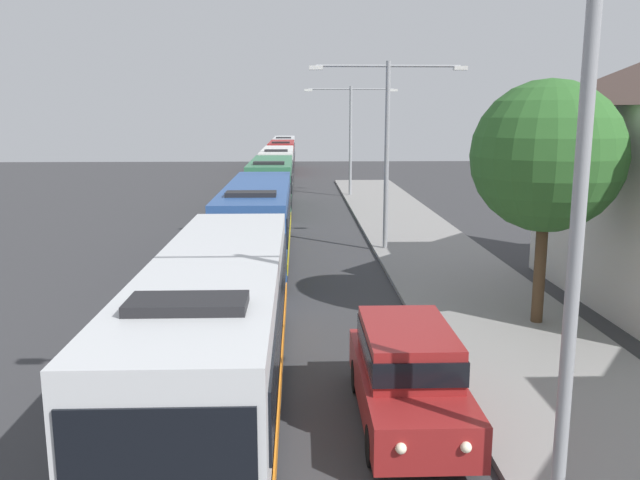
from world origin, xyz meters
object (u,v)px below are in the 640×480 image
(streetlamp_far, at_px, (351,128))
(roadside_tree, at_px, (547,157))
(bus_fourth_in_line, at_px, (278,166))
(streetlamp_near, at_px, (584,145))
(streetlamp_mid, at_px, (387,134))
(bus_tail_end, at_px, (284,148))
(white_suv, at_px, (407,371))
(bus_lead, at_px, (219,323))
(bus_rear, at_px, (282,155))
(bus_second_in_line, at_px, (258,218))
(bus_middle, at_px, (271,183))

(streetlamp_far, distance_m, roadside_tree, 29.44)
(bus_fourth_in_line, bearing_deg, streetlamp_near, -83.16)
(streetlamp_mid, height_order, streetlamp_far, streetlamp_mid)
(bus_tail_end, xyz_separation_m, white_suv, (3.70, -69.22, -0.66))
(streetlamp_near, bearing_deg, bus_fourth_in_line, 96.84)
(streetlamp_far, bearing_deg, streetlamp_near, -90.00)
(bus_lead, relative_size, streetlamp_far, 1.52)
(bus_rear, relative_size, streetlamp_near, 1.34)
(bus_lead, distance_m, streetlamp_far, 34.41)
(streetlamp_mid, bearing_deg, bus_second_in_line, -166.25)
(white_suv, bearing_deg, streetlamp_far, 87.21)
(streetlamp_far, bearing_deg, bus_second_in_line, -104.87)
(bus_tail_end, bearing_deg, streetlamp_far, -81.06)
(streetlamp_near, relative_size, streetlamp_far, 1.14)
(bus_tail_end, bearing_deg, streetlamp_mid, -84.22)
(streetlamp_near, bearing_deg, bus_second_in_line, 106.98)
(bus_fourth_in_line, distance_m, bus_rear, 14.02)
(bus_fourth_in_line, relative_size, streetlamp_near, 1.42)
(bus_second_in_line, relative_size, streetlamp_near, 1.41)
(bus_rear, distance_m, roadside_tree, 51.08)
(bus_lead, bearing_deg, white_suv, -15.90)
(bus_middle, height_order, bus_tail_end, same)
(bus_rear, bearing_deg, streetlamp_near, -84.77)
(bus_lead, xyz_separation_m, streetlamp_near, (5.40, -4.18, 3.77))
(bus_middle, xyz_separation_m, roadside_tree, (8.30, -22.96, 3.05))
(bus_fourth_in_line, bearing_deg, white_suv, -84.95)
(bus_second_in_line, distance_m, streetlamp_near, 18.87)
(streetlamp_mid, height_order, roadside_tree, streetlamp_mid)
(streetlamp_far, bearing_deg, streetlamp_mid, -90.00)
(bus_lead, height_order, white_suv, bus_lead)
(bus_middle, xyz_separation_m, bus_fourth_in_line, (0.00, 13.33, 0.00))
(bus_fourth_in_line, height_order, streetlamp_far, streetlamp_far)
(bus_lead, relative_size, bus_middle, 1.10)
(streetlamp_near, bearing_deg, bus_rear, 95.23)
(bus_tail_end, distance_m, roadside_tree, 64.24)
(streetlamp_mid, relative_size, roadside_tree, 1.18)
(bus_rear, xyz_separation_m, streetlamp_mid, (5.40, -40.01, 3.35))
(bus_fourth_in_line, bearing_deg, bus_second_in_line, -90.00)
(bus_second_in_line, height_order, bus_rear, same)
(bus_rear, distance_m, streetlamp_mid, 40.51)
(bus_middle, relative_size, roadside_tree, 1.59)
(bus_second_in_line, distance_m, bus_tail_end, 54.66)
(bus_fourth_in_line, relative_size, bus_rear, 1.06)
(roadside_tree, bearing_deg, bus_tail_end, 97.43)
(white_suv, relative_size, streetlamp_far, 0.64)
(streetlamp_near, relative_size, roadside_tree, 1.31)
(bus_second_in_line, xyz_separation_m, bus_middle, (-0.00, 13.98, -0.00))
(streetlamp_near, bearing_deg, bus_middle, 99.67)
(bus_lead, relative_size, white_suv, 2.38)
(bus_fourth_in_line, height_order, white_suv, bus_fourth_in_line)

